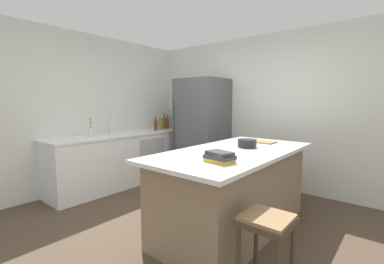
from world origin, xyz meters
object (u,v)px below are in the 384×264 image
Objects in this scene: mixing_bowl at (247,143)px; wine_bottle at (177,121)px; sink_faucet at (109,125)px; olive_oil_bottle at (160,123)px; hot_sauce_bottle at (155,125)px; bar_stool at (266,230)px; whiskey_bottle at (164,123)px; syrup_bottle at (156,125)px; refrigerator at (202,130)px; gin_bottle at (170,122)px; flower_vase at (91,131)px; vinegar_bottle at (168,123)px; cookbook_stack at (220,157)px; cutting_board at (262,142)px; kitchen_island at (234,189)px.

wine_bottle is at bearing 151.34° from mixing_bowl.
olive_oil_bottle is at bearing 89.33° from sink_faucet.
hot_sauce_bottle is at bearing -109.30° from olive_oil_bottle.
whiskey_bottle reaches higher than bar_stool.
hot_sauce_bottle is 0.77× the size of syrup_bottle.
gin_bottle is at bearing 175.59° from refrigerator.
hot_sauce_bottle is 0.93× the size of mixing_bowl.
bar_stool is at bearing -32.74° from whiskey_bottle.
wine_bottle reaches higher than flower_vase.
cookbook_stack is at bearing -36.95° from vinegar_bottle.
vinegar_bottle is (-3.12, 2.10, 0.51)m from bar_stool.
olive_oil_bottle is at bearing -167.40° from refrigerator.
olive_oil_bottle is (-0.05, 1.55, 0.02)m from flower_vase.
bar_stool is at bearing -34.86° from gin_bottle.
olive_oil_bottle reaches higher than sink_faucet.
flower_vase reaches higher than bar_stool.
wine_bottle is 1.15× the size of cutting_board.
cutting_board is (2.35, -0.24, -0.08)m from syrup_bottle.
wine_bottle is at bearing 72.69° from hot_sauce_bottle.
sink_faucet is 0.78× the size of wine_bottle.
refrigerator reaches higher than wine_bottle.
cutting_board is (0.00, 0.72, 0.47)m from kitchen_island.
wine_bottle reaches higher than cookbook_stack.
wine_bottle reaches higher than vinegar_bottle.
wine_bottle is at bearing 146.66° from kitchen_island.
kitchen_island is at bearing 9.59° from flower_vase.
cookbook_stack is (2.60, -1.95, -0.05)m from vinegar_bottle.
vinegar_bottle is 0.89× the size of cutting_board.
syrup_bottle is (0.11, -0.09, 0.03)m from hot_sauce_bottle.
sink_faucet is at bearing -91.80° from vinegar_bottle.
cutting_board is at bearing 92.47° from mixing_bowl.
flower_vase is 1.22× the size of syrup_bottle.
refrigerator is 2.60m from cookbook_stack.
flower_vase is 1.92m from wine_bottle.
wine_bottle is 1.05× the size of gin_bottle.
gin_bottle is at bearing 142.10° from cookbook_stack.
flower_vase is 2.59m from cookbook_stack.
wine_bottle reaches higher than olive_oil_bottle.
olive_oil_bottle is at bearing 170.01° from cutting_board.
cookbook_stack is 1.23× the size of mixing_bowl.
cookbook_stack is at bearing -33.91° from olive_oil_bottle.
kitchen_island is 7.32× the size of sink_faucet.
syrup_bottle is (0.07, -0.19, -0.01)m from olive_oil_bottle.
bar_stool is 3.16m from flower_vase.
flower_vase is 1.55m from olive_oil_bottle.
sink_faucet is 1.12× the size of syrup_bottle.
flower_vase is at bearing -88.58° from gin_bottle.
wine_bottle is 1.74× the size of mixing_bowl.
refrigerator is 6.90× the size of cookbook_stack.
olive_oil_bottle reaches higher than bar_stool.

